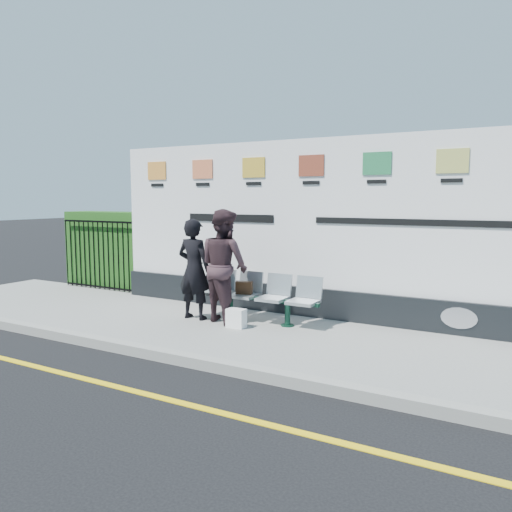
{
  "coord_description": "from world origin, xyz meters",
  "views": [
    {
      "loc": [
        3.79,
        -3.99,
        2.15
      ],
      "look_at": [
        0.08,
        2.65,
        1.25
      ],
      "focal_mm": 35.0,
      "sensor_mm": 36.0,
      "label": 1
    }
  ],
  "objects_px": {
    "bench": "(258,309)",
    "woman_left": "(194,269)",
    "billboard": "(312,240)",
    "woman_right": "(224,266)"
  },
  "relations": [
    {
      "from": "bench",
      "to": "woman_right",
      "type": "height_order",
      "value": "woman_right"
    },
    {
      "from": "billboard",
      "to": "woman_right",
      "type": "bearing_deg",
      "value": -135.68
    },
    {
      "from": "billboard",
      "to": "woman_right",
      "type": "height_order",
      "value": "billboard"
    },
    {
      "from": "billboard",
      "to": "woman_right",
      "type": "xyz_separation_m",
      "value": [
        -1.09,
        -1.07,
        -0.38
      ]
    },
    {
      "from": "bench",
      "to": "woman_right",
      "type": "relative_size",
      "value": 1.11
    },
    {
      "from": "woman_left",
      "to": "woman_right",
      "type": "height_order",
      "value": "woman_right"
    },
    {
      "from": "bench",
      "to": "woman_left",
      "type": "distance_m",
      "value": 1.25
    },
    {
      "from": "woman_left",
      "to": "billboard",
      "type": "bearing_deg",
      "value": -144.43
    },
    {
      "from": "billboard",
      "to": "woman_right",
      "type": "distance_m",
      "value": 1.57
    },
    {
      "from": "bench",
      "to": "woman_left",
      "type": "bearing_deg",
      "value": -162.45
    }
  ]
}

